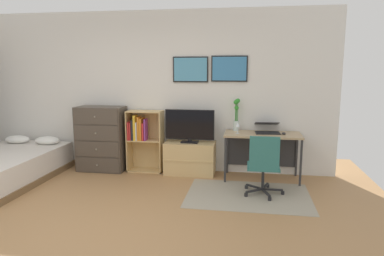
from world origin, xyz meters
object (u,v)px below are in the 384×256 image
Objects in this scene: television at (190,126)px; laptop at (267,128)px; tv_stand at (190,158)px; computer_mouse at (284,133)px; bookshelf at (143,136)px; wine_glass at (238,125)px; bamboo_vase at (236,113)px; desk at (262,141)px; bed at (5,166)px; dresser at (102,139)px; office_chair at (264,164)px.

laptop is at bearing 2.41° from television.
computer_mouse is (1.49, -0.11, 0.49)m from tv_stand.
bookshelf is 5.79× the size of wine_glass.
wine_glass is (0.03, -0.23, -0.16)m from bamboo_vase.
bookshelf is 1.26× the size of tv_stand.
tv_stand is 0.70× the size of desk.
dresser reaches higher than bed.
bed is 4.69× the size of laptop.
laptop is (2.79, 0.05, 0.25)m from dresser.
dresser is 2.71m from desk.
bed is at bearing -170.67° from computer_mouse.
office_chair is (1.17, -0.83, -0.35)m from television.
bookshelf reaches higher than tv_stand.
office_chair is 0.95m from laptop.
office_chair is (1.17, -0.85, 0.19)m from tv_stand.
bamboo_vase is (1.57, 0.05, 0.43)m from bookshelf.
television is at bearing 144.51° from office_chair.
bamboo_vase is 2.93× the size of wine_glass.
tv_stand is at bearing 0.56° from dresser.
dresser is 1.34× the size of tv_stand.
laptop is 2.43× the size of wine_glass.
laptop is (2.07, -0.02, 0.20)m from bookshelf.
laptop is (0.07, 0.04, 0.20)m from desk.
laptop is 0.49m from wine_glass.
desk is (3.98, 0.81, 0.38)m from bed.
computer_mouse is (4.30, 0.71, 0.53)m from bed.
bamboo_vase reaches higher than television.
bed is at bearing -163.78° from tv_stand.
bamboo_vase reaches higher than dresser.
wine_glass is at bearing -81.74° from bamboo_vase.
dresser is 6.15× the size of wine_glass.
bookshelf is 1.29× the size of television.
bed is 4.18m from laptop.
television is 7.79× the size of computer_mouse.
office_chair is (-0.00, -0.84, -0.14)m from desk.
dresser is at bearing 177.15° from wine_glass.
television is (0.82, -0.07, 0.21)m from bookshelf.
bookshelf is at bearing 174.84° from laptop.
bamboo_vase is at bearing 13.85° from bed.
tv_stand is (0.82, -0.05, -0.33)m from bookshelf.
computer_mouse is at bearing -3.37° from television.
tv_stand is 1.36m from laptop.
office_chair reaches higher than computer_mouse.
television is 0.79m from wine_glass.
bamboo_vase reaches higher than wine_glass.
bookshelf reaches higher than wine_glass.
bamboo_vase is at bearing 1.96° from bookshelf.
wine_glass reaches higher than bed.
tv_stand is 1.57× the size of bamboo_vase.
desk is 1.38× the size of office_chair.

